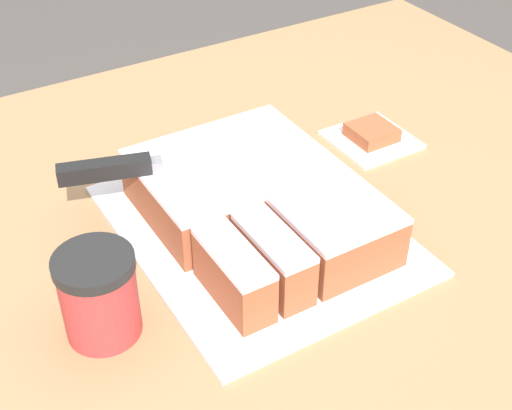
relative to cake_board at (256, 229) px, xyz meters
The scene contains 6 objects.
cake_board is the anchor object (origin of this frame).
cake 0.04m from the cake_board, 53.27° to the left, with size 0.24×0.31×0.07m.
knife 0.18m from the cake_board, 142.38° to the left, with size 0.30×0.11×0.02m.
coffee_cup 0.25m from the cake_board, 164.79° to the right, with size 0.09×0.09×0.10m.
paper_napkin 0.28m from the cake_board, 19.86° to the left, with size 0.12×0.12×0.01m.
brownie 0.28m from the cake_board, 19.86° to the left, with size 0.06×0.06×0.02m.
Camera 1 is at (-0.36, -0.60, 1.50)m, focal length 50.00 mm.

